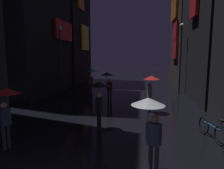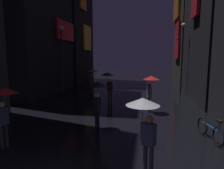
{
  "view_description": "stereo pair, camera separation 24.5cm",
  "coord_description": "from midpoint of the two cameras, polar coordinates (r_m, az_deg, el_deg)",
  "views": [
    {
      "loc": [
        1.93,
        -2.94,
        3.2
      ],
      "look_at": [
        0.0,
        9.39,
        1.43
      ],
      "focal_mm": 32.0,
      "sensor_mm": 36.0,
      "label": 1
    },
    {
      "loc": [
        2.17,
        -2.9,
        3.2
      ],
      "look_at": [
        0.0,
        9.39,
        1.43
      ],
      "focal_mm": 32.0,
      "sensor_mm": 36.0,
      "label": 2
    }
  ],
  "objects": [
    {
      "name": "building_right_far",
      "position": [
        25.36,
        21.97,
        15.47
      ],
      "size": [
        4.25,
        7.22,
        13.41
      ],
      "color": "#2D2826",
      "rests_on": "ground"
    },
    {
      "name": "pedestrian_far_right_black",
      "position": [
        8.62,
        -4.52,
        -2.2
      ],
      "size": [
        0.9,
        0.9,
        2.12
      ],
      "color": "black",
      "rests_on": "ground"
    },
    {
      "name": "pedestrian_foreground_left_red",
      "position": [
        7.85,
        -28.86,
        -4.21
      ],
      "size": [
        0.9,
        0.9,
        2.12
      ],
      "color": "#2D2D38",
      "rests_on": "ground"
    },
    {
      "name": "pedestrian_midstreet_centre_red",
      "position": [
        11.47,
        10.45,
        0.25
      ],
      "size": [
        0.9,
        0.9,
        2.12
      ],
      "color": "#2D2D38",
      "rests_on": "ground"
    },
    {
      "name": "pedestrian_foreground_right_black",
      "position": [
        13.61,
        -1.72,
        1.6
      ],
      "size": [
        0.9,
        0.9,
        2.12
      ],
      "color": "#38332D",
      "rests_on": "ground"
    },
    {
      "name": "pedestrian_midstreet_left_clear",
      "position": [
        5.42,
        9.54,
        -8.47
      ],
      "size": [
        0.9,
        0.9,
        2.12
      ],
      "color": "#2D2D38",
      "rests_on": "ground"
    },
    {
      "name": "pedestrian_near_crossing_green",
      "position": [
        17.14,
        -6.24,
        2.89
      ],
      "size": [
        0.9,
        0.9,
        2.12
      ],
      "color": "#38332D",
      "rests_on": "ground"
    },
    {
      "name": "bicycle_parked_at_storefront",
      "position": [
        8.75,
        25.88,
        -11.51
      ],
      "size": [
        0.51,
        1.78,
        0.96
      ],
      "color": "black",
      "rests_on": "ground"
    },
    {
      "name": "streetlamp_right_far",
      "position": [
        17.81,
        18.66,
        9.1
      ],
      "size": [
        0.36,
        0.36,
        5.9
      ],
      "color": "#2D2D33",
      "rests_on": "ground"
    },
    {
      "name": "streetlamp_left_far",
      "position": [
        17.62,
        -14.87,
        8.93
      ],
      "size": [
        0.36,
        0.36,
        5.7
      ],
      "color": "#2D2D33",
      "rests_on": "ground"
    }
  ]
}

